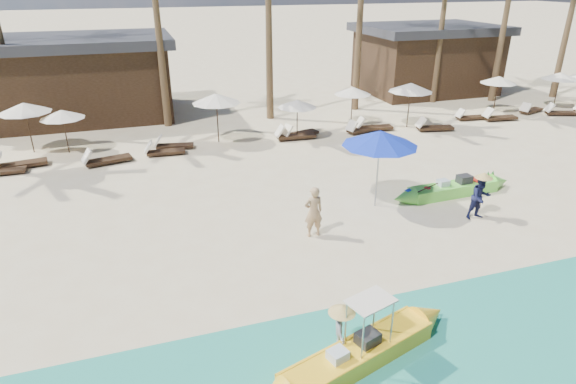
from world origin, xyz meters
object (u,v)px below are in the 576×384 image
object	(u,v)px
green_canoe	(453,189)
blue_umbrella	(380,138)
tourist	(313,212)
yellow_canoe	(358,354)

from	to	relation	value
green_canoe	blue_umbrella	xyz separation A→B (m)	(-3.07, 0.05, 2.18)
green_canoe	tourist	xyz separation A→B (m)	(-5.82, -1.23, 0.57)
green_canoe	yellow_canoe	world-z (taller)	yellow_canoe
green_canoe	blue_umbrella	distance (m)	3.77
yellow_canoe	tourist	xyz separation A→B (m)	(1.00, 5.24, 0.56)
yellow_canoe	blue_umbrella	xyz separation A→B (m)	(3.75, 6.53, 2.18)
green_canoe	tourist	bearing A→B (deg)	-170.32
green_canoe	blue_umbrella	bearing A→B (deg)	176.70
green_canoe	tourist	size ratio (longest dim) A/B	3.41
tourist	blue_umbrella	world-z (taller)	blue_umbrella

